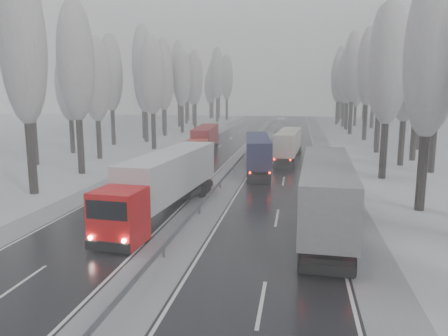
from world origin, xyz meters
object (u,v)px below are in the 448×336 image
(truck_grey_tarp, at_px, (326,189))
(truck_blue_box, at_px, (257,150))
(truck_red_white, at_px, (166,179))
(truck_cream_box, at_px, (289,142))
(box_truck_distant, at_px, (281,124))
(truck_red_red, at_px, (205,139))

(truck_grey_tarp, height_order, truck_blue_box, truck_grey_tarp)
(truck_blue_box, bearing_deg, truck_red_white, -111.90)
(truck_blue_box, relative_size, truck_red_white, 0.90)
(truck_cream_box, bearing_deg, box_truck_distant, 97.73)
(truck_red_white, bearing_deg, truck_grey_tarp, -5.11)
(truck_grey_tarp, height_order, truck_red_red, truck_grey_tarp)
(truck_grey_tarp, height_order, truck_red_white, truck_grey_tarp)
(truck_blue_box, distance_m, truck_red_red, 12.42)
(truck_red_red, bearing_deg, truck_cream_box, -13.46)
(truck_cream_box, xyz_separation_m, box_truck_distant, (-2.63, 39.05, -0.79))
(truck_grey_tarp, xyz_separation_m, truck_cream_box, (-2.78, 27.12, -0.41))
(box_truck_distant, bearing_deg, truck_blue_box, -89.37)
(truck_blue_box, bearing_deg, truck_cream_box, 61.94)
(truck_grey_tarp, relative_size, truck_red_white, 1.06)
(box_truck_distant, relative_size, truck_red_red, 0.49)
(truck_grey_tarp, bearing_deg, truck_blue_box, 109.37)
(truck_grey_tarp, relative_size, box_truck_distant, 2.41)
(truck_blue_box, height_order, truck_red_red, truck_blue_box)
(truck_cream_box, bearing_deg, truck_blue_box, -107.21)
(truck_blue_box, relative_size, box_truck_distant, 2.06)
(truck_cream_box, height_order, box_truck_distant, truck_cream_box)
(truck_grey_tarp, bearing_deg, truck_red_white, 172.43)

